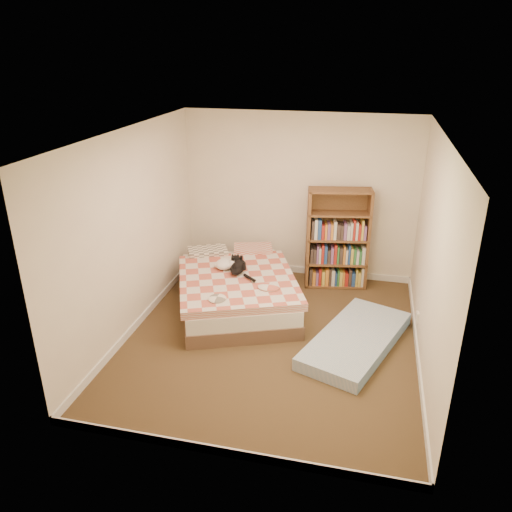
% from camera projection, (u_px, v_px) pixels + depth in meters
% --- Properties ---
extents(room, '(3.51, 4.01, 2.51)m').
position_uv_depth(room, '(273.00, 249.00, 5.74)').
color(room, '#48371F').
rests_on(room, ground).
extents(bed, '(2.11, 2.46, 0.55)m').
position_uv_depth(bed, '(237.00, 288.00, 6.92)').
color(bed, brown).
rests_on(bed, room).
extents(bookshelf, '(0.95, 0.46, 1.50)m').
position_uv_depth(bookshelf, '(337.00, 251.00, 7.38)').
color(bookshelf, '#562E1D').
rests_on(bookshelf, room).
extents(floor_mattress, '(1.34, 1.90, 0.16)m').
position_uv_depth(floor_mattress, '(356.00, 340.00, 6.02)').
color(floor_mattress, '#769DC5').
rests_on(floor_mattress, room).
extents(black_cat, '(0.35, 0.72, 0.16)m').
position_uv_depth(black_cat, '(239.00, 266.00, 6.83)').
color(black_cat, black).
rests_on(black_cat, bed).
extents(white_dog, '(0.36, 0.37, 0.13)m').
position_uv_depth(white_dog, '(225.00, 264.00, 6.89)').
color(white_dog, white).
rests_on(white_dog, bed).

